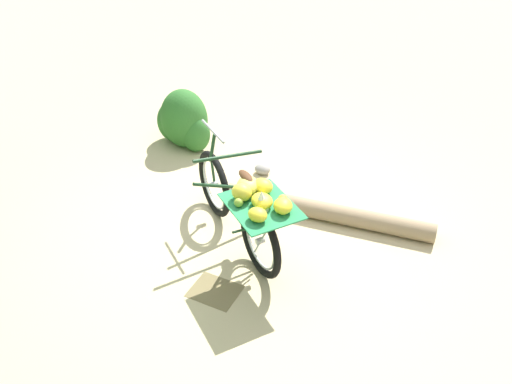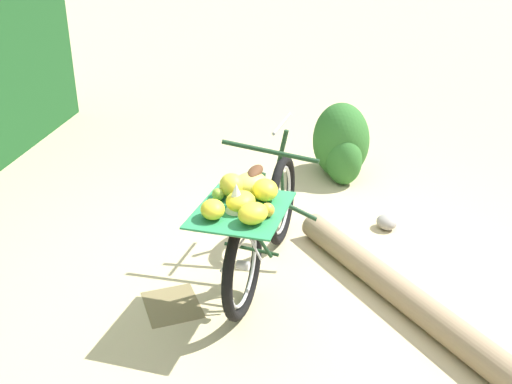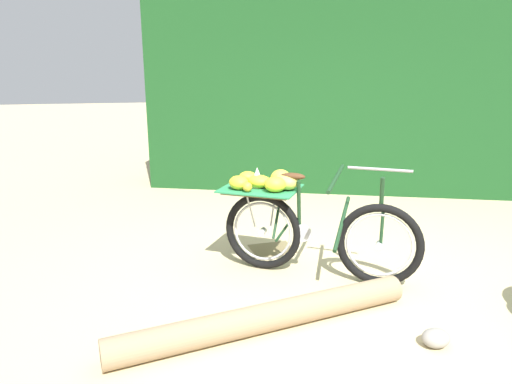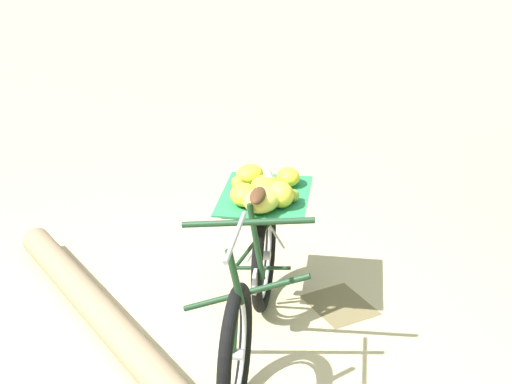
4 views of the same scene
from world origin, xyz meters
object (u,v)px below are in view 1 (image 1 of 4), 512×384
fallen_log (327,212)px  shrub_cluster (183,122)px  path_stone (262,169)px  bicycle (242,206)px

fallen_log → shrub_cluster: 2.36m
fallen_log → path_stone: size_ratio=11.72×
fallen_log → bicycle: bearing=-125.9°
fallen_log → shrub_cluster: (-2.24, 0.69, 0.24)m
bicycle → path_stone: bicycle is taller
bicycle → fallen_log: bearing=-89.8°
fallen_log → path_stone: fallen_log is taller
bicycle → shrub_cluster: 2.24m
bicycle → shrub_cluster: (-1.65, 1.51, -0.18)m
shrub_cluster → path_stone: shrub_cluster is taller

